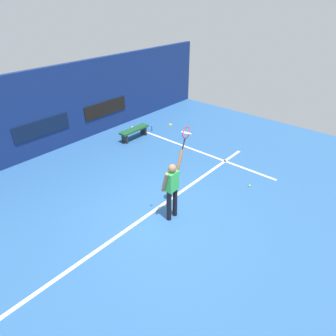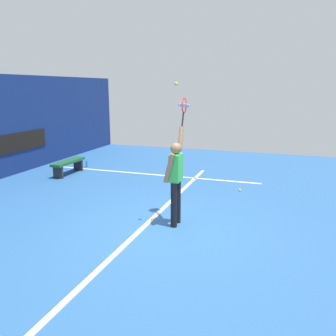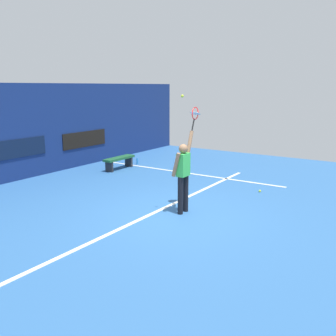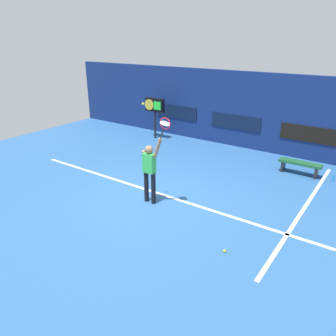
{
  "view_description": "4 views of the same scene",
  "coord_description": "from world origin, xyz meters",
  "px_view_note": "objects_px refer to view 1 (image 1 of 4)",
  "views": [
    {
      "loc": [
        -4.8,
        -4.26,
        5.44
      ],
      "look_at": [
        0.61,
        0.41,
        1.23
      ],
      "focal_mm": 32.16,
      "sensor_mm": 36.0,
      "label": 1
    },
    {
      "loc": [
        -6.21,
        -2.11,
        2.75
      ],
      "look_at": [
        0.57,
        0.21,
        1.09
      ],
      "focal_mm": 37.57,
      "sensor_mm": 36.0,
      "label": 2
    },
    {
      "loc": [
        -7.31,
        -4.63,
        3.02
      ],
      "look_at": [
        0.57,
        0.6,
        0.97
      ],
      "focal_mm": 40.4,
      "sensor_mm": 36.0,
      "label": 3
    },
    {
      "loc": [
        5.44,
        -6.62,
        4.42
      ],
      "look_at": [
        0.51,
        0.4,
        0.96
      ],
      "focal_mm": 35.1,
      "sensor_mm": 36.0,
      "label": 4
    }
  ],
  "objects_px": {
    "water_bottle": "(152,128)",
    "tennis_player": "(172,187)",
    "spare_ball": "(250,186)",
    "tennis_ball": "(170,125)",
    "tennis_racket": "(186,134)",
    "court_bench": "(134,131)"
  },
  "relations": [
    {
      "from": "tennis_racket",
      "to": "tennis_ball",
      "type": "xyz_separation_m",
      "value": [
        -0.66,
        -0.04,
        0.46
      ]
    },
    {
      "from": "tennis_racket",
      "to": "water_bottle",
      "type": "xyz_separation_m",
      "value": [
        3.48,
        4.55,
        -2.22
      ]
    },
    {
      "from": "tennis_racket",
      "to": "water_bottle",
      "type": "relative_size",
      "value": 2.61
    },
    {
      "from": "water_bottle",
      "to": "tennis_player",
      "type": "bearing_deg",
      "value": -131.37
    },
    {
      "from": "court_bench",
      "to": "spare_ball",
      "type": "xyz_separation_m",
      "value": [
        -0.13,
        -5.47,
        -0.3
      ]
    },
    {
      "from": "spare_ball",
      "to": "tennis_ball",
      "type": "bearing_deg",
      "value": 163.14
    },
    {
      "from": "court_bench",
      "to": "spare_ball",
      "type": "distance_m",
      "value": 5.48
    },
    {
      "from": "tennis_racket",
      "to": "tennis_ball",
      "type": "bearing_deg",
      "value": -176.68
    },
    {
      "from": "tennis_player",
      "to": "spare_ball",
      "type": "height_order",
      "value": "tennis_player"
    },
    {
      "from": "tennis_racket",
      "to": "spare_ball",
      "type": "bearing_deg",
      "value": -22.17
    },
    {
      "from": "tennis_ball",
      "to": "court_bench",
      "type": "bearing_deg",
      "value": 56.32
    },
    {
      "from": "tennis_player",
      "to": "tennis_ball",
      "type": "bearing_deg",
      "value": -162.48
    },
    {
      "from": "tennis_ball",
      "to": "water_bottle",
      "type": "relative_size",
      "value": 0.28
    },
    {
      "from": "tennis_ball",
      "to": "spare_ball",
      "type": "height_order",
      "value": "tennis_ball"
    },
    {
      "from": "tennis_player",
      "to": "spare_ball",
      "type": "bearing_deg",
      "value": -18.41
    },
    {
      "from": "tennis_racket",
      "to": "tennis_player",
      "type": "bearing_deg",
      "value": 179.53
    },
    {
      "from": "tennis_player",
      "to": "spare_ball",
      "type": "distance_m",
      "value": 3.1
    },
    {
      "from": "tennis_racket",
      "to": "spare_ball",
      "type": "height_order",
      "value": "tennis_racket"
    },
    {
      "from": "tennis_racket",
      "to": "tennis_ball",
      "type": "distance_m",
      "value": 0.8
    },
    {
      "from": "tennis_ball",
      "to": "tennis_player",
      "type": "bearing_deg",
      "value": 17.52
    },
    {
      "from": "court_bench",
      "to": "tennis_ball",
      "type": "bearing_deg",
      "value": -123.68
    },
    {
      "from": "tennis_ball",
      "to": "spare_ball",
      "type": "relative_size",
      "value": 1.0
    }
  ]
}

